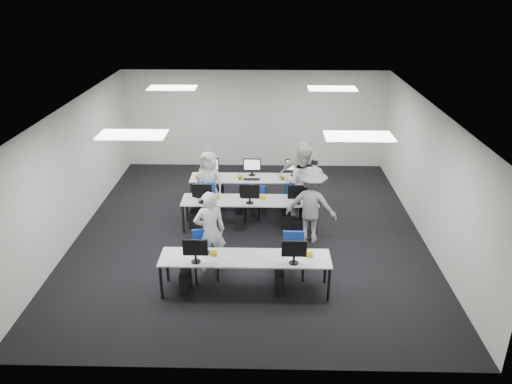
{
  "coord_description": "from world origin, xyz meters",
  "views": [
    {
      "loc": [
        0.39,
        -10.46,
        5.58
      ],
      "look_at": [
        0.15,
        0.05,
        1.0
      ],
      "focal_mm": 35.0,
      "sensor_mm": 36.0,
      "label": 1
    }
  ],
  "objects_px": {
    "chair_3": "(249,209)",
    "chair_2": "(205,206)",
    "chair_7": "(292,202)",
    "chair_0": "(205,263)",
    "chair_1": "(293,263)",
    "student_0": "(210,232)",
    "chair_6": "(258,204)",
    "desk_mid": "(250,202)",
    "desk_front": "(245,260)",
    "photographer": "(311,205)",
    "student_2": "(209,182)",
    "student_3": "(301,177)",
    "chair_5": "(207,203)",
    "chair_4": "(296,206)",
    "student_1": "(302,182)"
  },
  "relations": [
    {
      "from": "chair_3",
      "to": "chair_2",
      "type": "bearing_deg",
      "value": 152.26
    },
    {
      "from": "desk_mid",
      "to": "chair_1",
      "type": "height_order",
      "value": "chair_1"
    },
    {
      "from": "chair_0",
      "to": "chair_2",
      "type": "relative_size",
      "value": 1.14
    },
    {
      "from": "chair_0",
      "to": "chair_6",
      "type": "distance_m",
      "value": 3.06
    },
    {
      "from": "desk_front",
      "to": "chair_2",
      "type": "xyz_separation_m",
      "value": [
        -1.14,
        3.23,
        -0.41
      ]
    },
    {
      "from": "chair_7",
      "to": "chair_5",
      "type": "bearing_deg",
      "value": -179.39
    },
    {
      "from": "chair_6",
      "to": "student_1",
      "type": "bearing_deg",
      "value": -7.66
    },
    {
      "from": "chair_2",
      "to": "chair_7",
      "type": "distance_m",
      "value": 2.21
    },
    {
      "from": "chair_5",
      "to": "student_3",
      "type": "bearing_deg",
      "value": -1.29
    },
    {
      "from": "chair_2",
      "to": "chair_7",
      "type": "bearing_deg",
      "value": 3.48
    },
    {
      "from": "desk_front",
      "to": "chair_6",
      "type": "relative_size",
      "value": 3.83
    },
    {
      "from": "student_1",
      "to": "student_3",
      "type": "height_order",
      "value": "student_3"
    },
    {
      "from": "student_2",
      "to": "chair_5",
      "type": "bearing_deg",
      "value": -81.9
    },
    {
      "from": "desk_front",
      "to": "chair_0",
      "type": "height_order",
      "value": "chair_0"
    },
    {
      "from": "student_2",
      "to": "student_3",
      "type": "distance_m",
      "value": 2.3
    },
    {
      "from": "chair_5",
      "to": "student_0",
      "type": "relative_size",
      "value": 0.53
    },
    {
      "from": "student_3",
      "to": "photographer",
      "type": "relative_size",
      "value": 1.04
    },
    {
      "from": "chair_5",
      "to": "student_2",
      "type": "distance_m",
      "value": 0.54
    },
    {
      "from": "student_1",
      "to": "chair_1",
      "type": "bearing_deg",
      "value": 93.06
    },
    {
      "from": "chair_7",
      "to": "chair_3",
      "type": "bearing_deg",
      "value": -164.08
    },
    {
      "from": "desk_front",
      "to": "chair_0",
      "type": "xyz_separation_m",
      "value": [
        -0.82,
        0.48,
        -0.38
      ]
    },
    {
      "from": "desk_mid",
      "to": "student_0",
      "type": "relative_size",
      "value": 1.84
    },
    {
      "from": "desk_mid",
      "to": "student_0",
      "type": "bearing_deg",
      "value": -111.62
    },
    {
      "from": "chair_5",
      "to": "chair_7",
      "type": "relative_size",
      "value": 1.05
    },
    {
      "from": "chair_7",
      "to": "student_1",
      "type": "distance_m",
      "value": 0.71
    },
    {
      "from": "chair_7",
      "to": "student_0",
      "type": "xyz_separation_m",
      "value": [
        -1.79,
        -2.75,
        0.6
      ]
    },
    {
      "from": "chair_1",
      "to": "desk_mid",
      "type": "bearing_deg",
      "value": 115.83
    },
    {
      "from": "chair_0",
      "to": "chair_3",
      "type": "distance_m",
      "value": 2.74
    },
    {
      "from": "chair_7",
      "to": "student_0",
      "type": "relative_size",
      "value": 0.5
    },
    {
      "from": "chair_4",
      "to": "student_3",
      "type": "bearing_deg",
      "value": 81.21
    },
    {
      "from": "student_2",
      "to": "desk_mid",
      "type": "bearing_deg",
      "value": -17.9
    },
    {
      "from": "desk_front",
      "to": "chair_2",
      "type": "bearing_deg",
      "value": 109.49
    },
    {
      "from": "chair_2",
      "to": "student_3",
      "type": "xyz_separation_m",
      "value": [
        2.38,
        0.31,
        0.66
      ]
    },
    {
      "from": "desk_front",
      "to": "chair_2",
      "type": "relative_size",
      "value": 3.79
    },
    {
      "from": "chair_2",
      "to": "photographer",
      "type": "relative_size",
      "value": 0.47
    },
    {
      "from": "chair_7",
      "to": "chair_4",
      "type": "bearing_deg",
      "value": -75.94
    },
    {
      "from": "chair_3",
      "to": "photographer",
      "type": "distance_m",
      "value": 1.91
    },
    {
      "from": "chair_6",
      "to": "student_3",
      "type": "height_order",
      "value": "student_3"
    },
    {
      "from": "chair_2",
      "to": "student_0",
      "type": "distance_m",
      "value": 2.6
    },
    {
      "from": "chair_2",
      "to": "chair_3",
      "type": "height_order",
      "value": "chair_2"
    },
    {
      "from": "desk_front",
      "to": "student_0",
      "type": "height_order",
      "value": "student_0"
    },
    {
      "from": "chair_4",
      "to": "chair_6",
      "type": "distance_m",
      "value": 0.96
    },
    {
      "from": "chair_4",
      "to": "student_2",
      "type": "distance_m",
      "value": 2.26
    },
    {
      "from": "chair_1",
      "to": "chair_2",
      "type": "xyz_separation_m",
      "value": [
        -2.07,
        2.69,
        -0.02
      ]
    },
    {
      "from": "chair_1",
      "to": "student_2",
      "type": "bearing_deg",
      "value": 125.09
    },
    {
      "from": "student_0",
      "to": "student_3",
      "type": "bearing_deg",
      "value": -142.89
    },
    {
      "from": "chair_1",
      "to": "chair_6",
      "type": "xyz_separation_m",
      "value": [
        -0.76,
        2.83,
        -0.02
      ]
    },
    {
      "from": "chair_1",
      "to": "student_0",
      "type": "distance_m",
      "value": 1.78
    },
    {
      "from": "student_0",
      "to": "student_1",
      "type": "relative_size",
      "value": 0.94
    },
    {
      "from": "chair_7",
      "to": "chair_0",
      "type": "bearing_deg",
      "value": -124.92
    }
  ]
}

